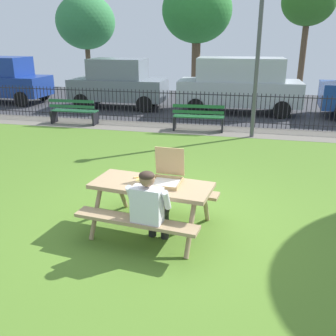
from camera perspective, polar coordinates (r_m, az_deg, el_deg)
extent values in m
cube|color=#537C29|center=(7.59, 3.39, -2.72)|extent=(28.00, 10.87, 0.02)
cube|color=slate|center=(12.06, 7.31, 5.66)|extent=(28.00, 1.40, 0.01)
cube|color=#38383D|center=(16.63, 9.10, 9.39)|extent=(28.00, 7.95, 0.01)
cube|color=tan|center=(5.61, -2.52, -2.67)|extent=(1.88, 0.96, 0.06)
cube|color=tan|center=(5.24, -4.97, -8.04)|extent=(1.82, 0.48, 0.05)
cube|color=tan|center=(6.25, -0.40, -3.26)|extent=(1.82, 0.48, 0.05)
cylinder|color=tan|center=(5.74, -10.93, -6.71)|extent=(0.12, 0.44, 0.74)
cylinder|color=tan|center=(6.40, -7.21, -3.68)|extent=(0.12, 0.44, 0.74)
cylinder|color=tan|center=(5.21, 3.44, -9.27)|extent=(0.12, 0.44, 0.74)
cylinder|color=tan|center=(5.92, 5.73, -5.60)|extent=(0.12, 0.44, 0.74)
cube|color=tan|center=(5.58, -0.37, -2.40)|extent=(0.47, 0.47, 0.01)
cube|color=silver|center=(5.58, -0.37, -2.33)|extent=(0.43, 0.43, 0.00)
cube|color=tan|center=(5.37, -1.01, -2.97)|extent=(0.45, 0.03, 0.04)
cube|color=tan|center=(5.77, 0.22, -1.35)|extent=(0.45, 0.03, 0.04)
cube|color=tan|center=(5.63, -2.53, -1.91)|extent=(0.03, 0.45, 0.04)
cube|color=tan|center=(5.52, 1.83, -2.36)|extent=(0.03, 0.45, 0.04)
cube|color=tan|center=(5.70, 0.27, 1.03)|extent=(0.45, 0.09, 0.45)
pyramid|color=#EFC95F|center=(5.76, -3.94, -1.71)|extent=(0.27, 0.28, 0.01)
cube|color=tan|center=(5.85, -4.41, -1.34)|extent=(0.16, 0.15, 0.02)
cylinder|color=black|center=(5.66, -2.40, -8.31)|extent=(0.12, 0.12, 0.44)
cylinder|color=black|center=(5.37, -3.29, -6.93)|extent=(0.20, 0.43, 0.15)
cylinder|color=black|center=(5.59, -0.48, -8.64)|extent=(0.12, 0.12, 0.44)
cylinder|color=black|center=(5.30, -1.28, -7.26)|extent=(0.20, 0.43, 0.15)
cube|color=silver|center=(5.06, -3.22, -5.77)|extent=(0.44, 0.27, 0.52)
cylinder|color=silver|center=(5.16, -5.69, -4.06)|extent=(0.11, 0.22, 0.31)
cylinder|color=silver|center=(4.97, -0.24, -4.89)|extent=(0.11, 0.22, 0.31)
sphere|color=#8C6647|center=(4.93, -3.21, -1.68)|extent=(0.21, 0.21, 0.21)
ellipsoid|color=#37281E|center=(4.90, -3.27, -1.17)|extent=(0.21, 0.20, 0.12)
cylinder|color=black|center=(12.55, 7.87, 10.98)|extent=(21.90, 0.03, 0.03)
cylinder|color=black|center=(12.70, 7.69, 7.14)|extent=(21.90, 0.03, 0.03)
cylinder|color=black|center=(15.68, -24.07, 9.45)|extent=(0.02, 0.02, 1.12)
cylinder|color=black|center=(15.60, -23.65, 9.46)|extent=(0.02, 0.02, 1.12)
cylinder|color=black|center=(15.52, -23.23, 9.47)|extent=(0.02, 0.02, 1.12)
cylinder|color=black|center=(15.43, -22.80, 9.48)|extent=(0.02, 0.02, 1.12)
cylinder|color=black|center=(15.35, -22.36, 9.49)|extent=(0.02, 0.02, 1.12)
cylinder|color=black|center=(15.27, -21.93, 9.50)|extent=(0.02, 0.02, 1.12)
cylinder|color=black|center=(15.19, -21.49, 9.51)|extent=(0.02, 0.02, 1.12)
cylinder|color=black|center=(15.12, -21.04, 9.52)|extent=(0.02, 0.02, 1.12)
cylinder|color=black|center=(15.04, -20.59, 9.53)|extent=(0.02, 0.02, 1.12)
cylinder|color=black|center=(14.96, -20.13, 9.54)|extent=(0.02, 0.02, 1.12)
cylinder|color=black|center=(14.89, -19.67, 9.54)|extent=(0.02, 0.02, 1.12)
cylinder|color=black|center=(14.81, -19.21, 9.55)|extent=(0.02, 0.02, 1.12)
cylinder|color=black|center=(14.74, -18.74, 9.55)|extent=(0.02, 0.02, 1.12)
cylinder|color=black|center=(14.67, -18.26, 9.56)|extent=(0.02, 0.02, 1.12)
cylinder|color=black|center=(14.59, -17.78, 9.56)|extent=(0.02, 0.02, 1.12)
cylinder|color=black|center=(14.52, -17.30, 9.57)|extent=(0.02, 0.02, 1.12)
cylinder|color=black|center=(14.45, -16.81, 9.57)|extent=(0.02, 0.02, 1.12)
cylinder|color=black|center=(14.38, -16.32, 9.58)|extent=(0.02, 0.02, 1.12)
cylinder|color=black|center=(14.32, -15.82, 9.58)|extent=(0.02, 0.02, 1.12)
cylinder|color=black|center=(14.25, -15.32, 9.58)|extent=(0.02, 0.02, 1.12)
cylinder|color=black|center=(14.18, -14.81, 9.58)|extent=(0.02, 0.02, 1.12)
cylinder|color=black|center=(14.12, -14.30, 9.58)|extent=(0.02, 0.02, 1.12)
cylinder|color=black|center=(14.06, -13.78, 9.58)|extent=(0.02, 0.02, 1.12)
cylinder|color=black|center=(13.99, -13.26, 9.58)|extent=(0.02, 0.02, 1.12)
cylinder|color=black|center=(13.93, -12.73, 9.58)|extent=(0.02, 0.02, 1.12)
cylinder|color=black|center=(13.87, -12.20, 9.57)|extent=(0.02, 0.02, 1.12)
cylinder|color=black|center=(13.81, -11.67, 9.57)|extent=(0.02, 0.02, 1.12)
cylinder|color=black|center=(13.76, -11.13, 9.56)|extent=(0.02, 0.02, 1.12)
cylinder|color=black|center=(13.70, -10.58, 9.56)|extent=(0.02, 0.02, 1.12)
cylinder|color=black|center=(13.65, -10.04, 9.55)|extent=(0.02, 0.02, 1.12)
cylinder|color=black|center=(13.59, -9.48, 9.54)|extent=(0.02, 0.02, 1.12)
cylinder|color=black|center=(13.54, -8.93, 9.53)|extent=(0.02, 0.02, 1.12)
cylinder|color=black|center=(13.49, -8.36, 9.53)|extent=(0.02, 0.02, 1.12)
cylinder|color=black|center=(13.44, -7.80, 9.51)|extent=(0.02, 0.02, 1.12)
cylinder|color=black|center=(13.39, -7.23, 9.50)|extent=(0.02, 0.02, 1.12)
cylinder|color=black|center=(13.34, -6.66, 9.49)|extent=(0.02, 0.02, 1.12)
cylinder|color=black|center=(13.29, -6.08, 9.48)|extent=(0.02, 0.02, 1.12)
cylinder|color=black|center=(13.25, -5.50, 9.46)|extent=(0.02, 0.02, 1.12)
cylinder|color=black|center=(13.21, -4.91, 9.45)|extent=(0.02, 0.02, 1.12)
cylinder|color=black|center=(13.16, -4.32, 9.43)|extent=(0.02, 0.02, 1.12)
cylinder|color=black|center=(13.12, -3.73, 9.41)|extent=(0.02, 0.02, 1.12)
cylinder|color=black|center=(13.08, -3.13, 9.39)|extent=(0.02, 0.02, 1.12)
cylinder|color=black|center=(13.05, -2.53, 9.37)|extent=(0.02, 0.02, 1.12)
cylinder|color=black|center=(13.01, -1.93, 9.35)|extent=(0.02, 0.02, 1.12)
cylinder|color=black|center=(12.97, -1.32, 9.33)|extent=(0.02, 0.02, 1.12)
cylinder|color=black|center=(12.94, -0.71, 9.31)|extent=(0.02, 0.02, 1.12)
cylinder|color=black|center=(12.91, -0.10, 9.28)|extent=(0.02, 0.02, 1.12)
cylinder|color=black|center=(12.88, 0.52, 9.26)|extent=(0.02, 0.02, 1.12)
cylinder|color=black|center=(12.85, 1.14, 9.23)|extent=(0.02, 0.02, 1.12)
cylinder|color=black|center=(12.82, 1.76, 9.20)|extent=(0.02, 0.02, 1.12)
cylinder|color=black|center=(12.79, 2.38, 9.17)|extent=(0.02, 0.02, 1.12)
cylinder|color=black|center=(12.77, 3.01, 9.14)|extent=(0.02, 0.02, 1.12)
cylinder|color=black|center=(12.74, 3.64, 9.11)|extent=(0.02, 0.02, 1.12)
cylinder|color=black|center=(12.72, 4.27, 9.08)|extent=(0.02, 0.02, 1.12)
cylinder|color=black|center=(12.70, 4.90, 9.04)|extent=(0.02, 0.02, 1.12)
cylinder|color=black|center=(12.68, 5.54, 9.01)|extent=(0.02, 0.02, 1.12)
cylinder|color=black|center=(12.66, 6.17, 8.97)|extent=(0.02, 0.02, 1.12)
cylinder|color=black|center=(12.65, 6.81, 8.93)|extent=(0.02, 0.02, 1.12)
cylinder|color=black|center=(12.63, 7.45, 8.89)|extent=(0.02, 0.02, 1.12)
cylinder|color=black|center=(12.62, 8.09, 8.85)|extent=(0.02, 0.02, 1.12)
cylinder|color=black|center=(12.61, 8.73, 8.81)|extent=(0.02, 0.02, 1.12)
cylinder|color=black|center=(12.60, 9.38, 8.77)|extent=(0.02, 0.02, 1.12)
cylinder|color=black|center=(12.59, 10.02, 8.73)|extent=(0.02, 0.02, 1.12)
cylinder|color=black|center=(12.58, 10.66, 8.68)|extent=(0.02, 0.02, 1.12)
cylinder|color=black|center=(12.58, 11.31, 8.64)|extent=(0.02, 0.02, 1.12)
cylinder|color=black|center=(12.58, 11.95, 8.59)|extent=(0.02, 0.02, 1.12)
cylinder|color=black|center=(12.57, 12.60, 8.54)|extent=(0.02, 0.02, 1.12)
cylinder|color=black|center=(12.57, 13.24, 8.49)|extent=(0.02, 0.02, 1.12)
cylinder|color=black|center=(12.57, 13.89, 8.44)|extent=(0.02, 0.02, 1.12)
cylinder|color=black|center=(12.58, 14.53, 8.39)|extent=(0.02, 0.02, 1.12)
cylinder|color=black|center=(12.58, 15.18, 8.34)|extent=(0.02, 0.02, 1.12)
cylinder|color=black|center=(12.59, 15.82, 8.29)|extent=(0.02, 0.02, 1.12)
cylinder|color=black|center=(12.59, 16.46, 8.23)|extent=(0.02, 0.02, 1.12)
cylinder|color=black|center=(12.60, 17.10, 8.18)|extent=(0.02, 0.02, 1.12)
cylinder|color=black|center=(12.61, 17.74, 8.12)|extent=(0.02, 0.02, 1.12)
cylinder|color=black|center=(12.63, 18.38, 8.06)|extent=(0.02, 0.02, 1.12)
cylinder|color=black|center=(12.64, 19.02, 8.01)|extent=(0.02, 0.02, 1.12)
cylinder|color=black|center=(12.65, 19.66, 7.95)|extent=(0.02, 0.02, 1.12)
cylinder|color=black|center=(12.67, 20.29, 7.89)|extent=(0.02, 0.02, 1.12)
cylinder|color=black|center=(12.69, 20.92, 7.83)|extent=(0.02, 0.02, 1.12)
cylinder|color=black|center=(12.71, 21.55, 7.77)|extent=(0.02, 0.02, 1.12)
cylinder|color=black|center=(12.73, 22.18, 7.70)|extent=(0.02, 0.02, 1.12)
cylinder|color=black|center=(12.75, 22.80, 7.64)|extent=(0.02, 0.02, 1.12)
cylinder|color=black|center=(12.78, 23.43, 7.58)|extent=(0.02, 0.02, 1.12)
cylinder|color=black|center=(12.80, 24.05, 7.52)|extent=(0.02, 0.02, 1.12)
cube|color=#215936|center=(13.39, -13.79, 8.58)|extent=(1.60, 0.13, 0.04)
cube|color=#215936|center=(13.27, -14.05, 8.46)|extent=(1.60, 0.13, 0.04)
cube|color=#215936|center=(13.14, -14.31, 8.34)|extent=(1.60, 0.13, 0.04)
cube|color=#215936|center=(13.06, -14.49, 9.06)|extent=(1.60, 0.09, 0.11)
cube|color=#215936|center=(13.03, -14.56, 9.84)|extent=(1.60, 0.09, 0.11)
cube|color=black|center=(12.95, -11.01, 7.43)|extent=(0.06, 0.44, 0.44)
cube|color=black|center=(13.61, -16.97, 7.52)|extent=(0.06, 0.44, 0.44)
cube|color=#1F5E2E|center=(12.10, 4.76, 7.95)|extent=(1.60, 0.19, 0.04)
cube|color=#1F5E2E|center=(11.96, 4.69, 7.82)|extent=(1.60, 0.19, 0.04)
cube|color=#1F5E2E|center=(11.83, 4.62, 7.68)|extent=(1.60, 0.19, 0.04)
cube|color=#1F5E2E|center=(11.73, 4.62, 8.48)|extent=(1.60, 0.14, 0.11)
cube|color=#1F5E2E|center=(11.70, 4.64, 9.35)|extent=(1.60, 0.14, 0.11)
cube|color=black|center=(11.92, 8.30, 6.55)|extent=(0.07, 0.44, 0.44)
cube|color=black|center=(12.05, 1.02, 6.90)|extent=(0.07, 0.44, 0.44)
cylinder|color=#4C4C51|center=(11.16, 13.46, 15.49)|extent=(0.12, 0.12, 4.34)
cube|color=navy|center=(18.55, -23.62, 11.47)|extent=(3.91, 1.74, 0.84)
cube|color=navy|center=(18.48, -23.98, 13.97)|extent=(2.21, 1.53, 0.80)
cube|color=#262D38|center=(18.06, -22.11, 14.12)|extent=(0.05, 1.46, 0.68)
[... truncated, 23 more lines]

